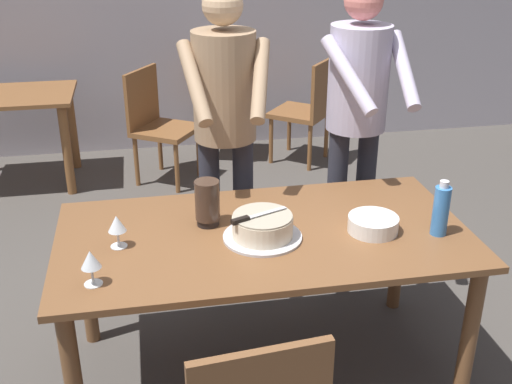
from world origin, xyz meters
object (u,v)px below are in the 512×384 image
Objects in this scene: wine_glass_far at (91,261)px; background_chair_2 at (215,102)px; person_standing_beside at (357,106)px; cake_knife at (248,218)px; background_table at (9,115)px; plate_stack at (373,224)px; background_chair_0 at (157,122)px; background_chair_1 at (308,107)px; wine_glass_near at (117,225)px; water_bottle at (441,210)px; person_cutting_cake at (225,115)px; main_dining_table at (264,252)px; cake_on_platter at (263,227)px; hurricane_lamp at (207,203)px.

wine_glass_far is 0.16× the size of background_chair_2.
cake_knife is at bearing -133.05° from person_standing_beside.
person_standing_beside reaches higher than background_table.
plate_stack is 0.85m from person_standing_beside.
background_chair_1 is at bearing 7.26° from background_chair_0.
plate_stack is at bearing -53.41° from background_table.
plate_stack is 1.53× the size of wine_glass_far.
wine_glass_near reaches higher than cake_knife.
person_standing_beside reaches higher than water_bottle.
person_cutting_cake is at bearing -95.54° from background_chair_2.
main_dining_table is 0.80m from person_cutting_cake.
wine_glass_near is at bearing -95.85° from background_chair_0.
wine_glass_near reaches higher than cake_on_platter.
cake_on_platter is 0.34× the size of background_table.
cake_on_platter is at bearing -109.16° from background_chair_1.
background_chair_2 reaches higher than plate_stack.
plate_stack is (0.55, -0.00, -0.08)m from cake_knife.
wine_glass_far reaches higher than plate_stack.
water_bottle reaches higher than main_dining_table.
cake_on_platter is 2.36× the size of wine_glass_near.
wine_glass_far is at bearing -105.10° from background_chair_2.
background_chair_1 is at bearing 82.25° from person_standing_beside.
background_chair_2 is at bearing 87.10° from main_dining_table.
plate_stack is at bearing 164.59° from water_bottle.
hurricane_lamp is at bearing -97.74° from background_chair_2.
background_chair_0 is (0.34, 2.73, -0.36)m from wine_glass_far.
water_bottle is 1.19× the size of hurricane_lamp.
wine_glass_far is 0.16× the size of background_chair_0.
person_cutting_cake is 1.88m from background_chair_0.
person_cutting_cake reaches higher than background_chair_1.
cake_on_platter is 3.01m from background_table.
person_standing_beside reaches higher than cake_on_platter.
cake_knife is at bearing 179.86° from plate_stack.
person_standing_beside is at bearing 2.41° from person_cutting_cake.
main_dining_table is 2.91m from background_chair_2.
plate_stack is at bearing -83.81° from background_chair_2.
hurricane_lamp is 2.83m from background_chair_2.
person_cutting_cake is at bearing 73.72° from hurricane_lamp.
wine_glass_near is at bearing 71.59° from wine_glass_far.
background_chair_0 is (-0.30, 1.77, -0.58)m from person_cutting_cake.
person_cutting_cake is 2.31m from background_chair_2.
water_bottle is at bearing -50.60° from background_table.
person_cutting_cake reaches higher than hurricane_lamp.
hurricane_lamp is 0.12× the size of person_standing_beside.
water_bottle is at bearing -15.68° from hurricane_lamp.
cake_on_platter is at bearing -3.61° from wine_glass_near.
wine_glass_near is 0.16× the size of background_chair_2.
person_standing_beside is at bearing 48.68° from cake_on_platter.
wine_glass_far is (-0.70, -0.24, 0.05)m from cake_on_platter.
background_chair_2 reaches higher than main_dining_table.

